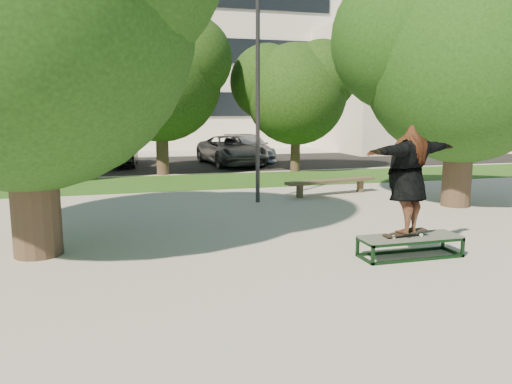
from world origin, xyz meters
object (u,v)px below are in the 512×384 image
object	(u,v)px
grind_box	(410,246)
tree_right	(460,50)
car_dark	(121,152)
car_silver_b	(248,148)
car_grey	(231,150)
lamppost	(258,88)
bench	(331,182)

from	to	relation	value
grind_box	tree_right	bearing A→B (deg)	46.23
car_dark	car_silver_b	bearing A→B (deg)	10.10
tree_right	car_grey	world-z (taller)	tree_right
lamppost	tree_right	bearing A→B (deg)	-21.28
car_dark	car_silver_b	size ratio (longest dim) A/B	0.86
bench	car_silver_b	distance (m)	10.93
tree_right	car_silver_b	xyz separation A→B (m)	(-2.16, 13.42, -3.42)
grind_box	bench	bearing A→B (deg)	77.88
tree_right	bench	size ratio (longest dim) A/B	2.11
tree_right	car_grey	xyz separation A→B (m)	(-3.42, 11.83, -3.40)
car_grey	car_silver_b	distance (m)	2.02
tree_right	grind_box	xyz separation A→B (m)	(-3.81, -3.97, -3.90)
tree_right	car_grey	distance (m)	12.77
lamppost	car_dark	xyz separation A→B (m)	(-3.58, 10.88, -2.49)
car_dark	tree_right	bearing A→B (deg)	-51.88
lamppost	grind_box	world-z (taller)	lamppost
lamppost	car_grey	xyz separation A→B (m)	(1.50, 9.91, -2.46)
tree_right	lamppost	world-z (taller)	tree_right
tree_right	car_dark	xyz separation A→B (m)	(-8.50, 12.80, -3.43)
tree_right	bench	xyz separation A→B (m)	(-2.42, 2.50, -3.70)
bench	car_dark	bearing A→B (deg)	109.36
lamppost	car_silver_b	bearing A→B (deg)	76.53
bench	car_dark	xyz separation A→B (m)	(-6.08, 10.30, 0.27)
car_grey	car_dark	bearing A→B (deg)	162.97
grind_box	car_silver_b	xyz separation A→B (m)	(1.64, 17.39, 0.48)
tree_right	car_grey	size ratio (longest dim) A/B	1.31
bench	car_dark	distance (m)	11.97
bench	car_grey	distance (m)	9.39
tree_right	car_dark	distance (m)	15.74
grind_box	car_silver_b	size ratio (longest dim) A/B	0.39
tree_right	car_silver_b	world-z (taller)	tree_right
car_dark	car_silver_b	world-z (taller)	car_silver_b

